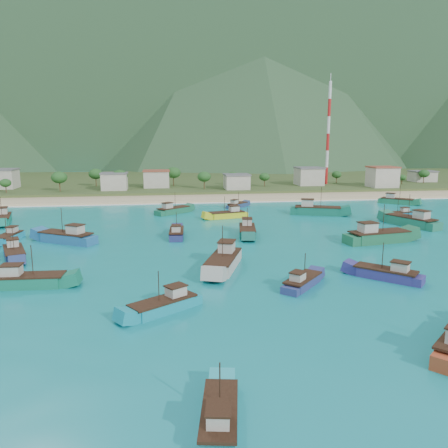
{
  "coord_description": "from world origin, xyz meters",
  "views": [
    {
      "loc": [
        -6.45,
        -70.67,
        20.49
      ],
      "look_at": [
        5.79,
        18.0,
        3.0
      ],
      "focal_mm": 35.0,
      "sensor_mm": 36.0,
      "label": 1
    }
  ],
  "objects": [
    {
      "name": "ground",
      "position": [
        0.0,
        0.0,
        0.0
      ],
      "size": [
        600.0,
        600.0,
        0.0
      ],
      "primitive_type": "plane",
      "color": "#0C7184",
      "rests_on": "ground"
    },
    {
      "name": "boat_31",
      "position": [
        34.94,
        43.04,
        1.09
      ],
      "size": [
        14.34,
        8.39,
        8.14
      ],
      "rotation": [
        0.0,
        0.0,
        4.38
      ],
      "color": "#10654F",
      "rests_on": "ground"
    },
    {
      "name": "radio_tower",
      "position": [
        62.28,
        108.0,
        22.69
      ],
      "size": [
        1.2,
        1.2,
        42.18
      ],
      "color": "red",
      "rests_on": "ground"
    },
    {
      "name": "boat_18",
      "position": [
        25.98,
        -12.5,
        0.68
      ],
      "size": [
        9.22,
        9.05,
        5.89
      ],
      "rotation": [
        0.0,
        0.0,
        0.8
      ],
      "color": "navy",
      "rests_on": "ground"
    },
    {
      "name": "boat_5",
      "position": [
        11.19,
        20.27,
        0.8
      ],
      "size": [
        4.99,
        11.45,
        6.54
      ],
      "rotation": [
        0.0,
        0.0,
        2.98
      ],
      "color": "#196657",
      "rests_on": "ground"
    },
    {
      "name": "boat_28",
      "position": [
        -26.08,
        18.29,
        0.95
      ],
      "size": [
        12.68,
        9.59,
        7.41
      ],
      "rotation": [
        0.0,
        0.0,
        1.03
      ],
      "color": "#226197",
      "rests_on": "ground"
    },
    {
      "name": "boat_13",
      "position": [
        -32.81,
        7.69,
        0.7
      ],
      "size": [
        6.55,
        10.61,
        6.04
      ],
      "rotation": [
        0.0,
        0.0,
        3.52
      ],
      "color": "navy",
      "rests_on": "ground"
    },
    {
      "name": "boat_3",
      "position": [
        -6.78,
        -20.33,
        0.63
      ],
      "size": [
        9.42,
        7.7,
        5.61
      ],
      "rotation": [
        0.0,
        0.0,
        2.17
      ],
      "color": "teal",
      "rests_on": "ground"
    },
    {
      "name": "boat_16",
      "position": [
        9.95,
        41.41,
        0.73
      ],
      "size": [
        10.85,
        5.51,
        6.15
      ],
      "rotation": [
        0.0,
        0.0,
        1.82
      ],
      "color": "yellow",
      "rests_on": "ground"
    },
    {
      "name": "boat_21",
      "position": [
        2.76,
        -3.62,
        0.99
      ],
      "size": [
        7.93,
        13.42,
        7.62
      ],
      "rotation": [
        0.0,
        0.0,
        2.8
      ],
      "color": "#BBB2A9",
      "rests_on": "ground"
    },
    {
      "name": "boat_12",
      "position": [
        56.11,
        37.34,
        0.49
      ],
      "size": [
        8.46,
        3.24,
        4.88
      ],
      "rotation": [
        0.0,
        0.0,
        1.67
      ],
      "color": "#0F678C",
      "rests_on": "ground"
    },
    {
      "name": "village",
      "position": [
        9.75,
        101.1,
        4.86
      ],
      "size": [
        213.89,
        26.97,
        7.7
      ],
      "color": "beige",
      "rests_on": "ground"
    },
    {
      "name": "boat_17",
      "position": [
        15.51,
        58.87,
        0.53
      ],
      "size": [
        7.8,
        8.01,
        5.1
      ],
      "rotation": [
        0.0,
        0.0,
        5.52
      ],
      "color": "navy",
      "rests_on": "ground"
    },
    {
      "name": "boat_4",
      "position": [
        -4.07,
        20.38,
        0.64
      ],
      "size": [
        3.44,
        9.79,
        5.69
      ],
      "rotation": [
        0.0,
        0.0,
        6.22
      ],
      "color": "navy",
      "rests_on": "ground"
    },
    {
      "name": "boat_2",
      "position": [
        -2.91,
        -42.59,
        0.52
      ],
      "size": [
        3.93,
        8.8,
        5.02
      ],
      "rotation": [
        0.0,
        0.0,
        6.11
      ],
      "color": "#22A4B2",
      "rests_on": "ground"
    },
    {
      "name": "boat_11",
      "position": [
        -4.14,
        50.27,
        0.77
      ],
      "size": [
        10.38,
        9.34,
        6.39
      ],
      "rotation": [
        0.0,
        0.0,
        5.4
      ],
      "color": "#1A6847",
      "rests_on": "ground"
    },
    {
      "name": "beach",
      "position": [
        0.0,
        79.0,
        0.0
      ],
      "size": [
        400.0,
        18.0,
        1.2
      ],
      "primitive_type": "cube",
      "color": "beige",
      "rests_on": "ground"
    },
    {
      "name": "boat_32",
      "position": [
        -25.82,
        -8.79,
        0.78
      ],
      "size": [
        11.0,
        3.64,
        6.43
      ],
      "rotation": [
        0.0,
        0.0,
        4.67
      ],
      "color": "#127356",
      "rests_on": "ground"
    },
    {
      "name": "boat_22",
      "position": [
        -38.24,
        21.58,
        0.57
      ],
      "size": [
        4.05,
        9.28,
        5.3
      ],
      "rotation": [
        0.0,
        0.0,
        2.98
      ],
      "color": "#1694B9",
      "rests_on": "ground"
    },
    {
      "name": "boat_9",
      "position": [
        -46.37,
        42.25,
        0.88
      ],
      "size": [
        6.29,
        12.31,
        6.98
      ],
      "rotation": [
        0.0,
        0.0,
        3.39
      ],
      "color": "#127D66",
      "rests_on": "ground"
    },
    {
      "name": "surf_line",
      "position": [
        0.0,
        69.5,
        0.0
      ],
      "size": [
        400.0,
        2.5,
        0.08
      ],
      "primitive_type": "cube",
      "color": "white",
      "rests_on": "ground"
    },
    {
      "name": "vegetation",
      "position": [
        -8.67,
        103.14,
        5.24
      ],
      "size": [
        276.65,
        25.73,
        8.85
      ],
      "color": "#235623",
      "rests_on": "ground"
    },
    {
      "name": "boat_30",
      "position": [
        51.97,
        24.56,
        1.06
      ],
      "size": [
        8.72,
        13.99,
        7.97
      ],
      "rotation": [
        0.0,
        0.0,
        0.38
      ],
      "color": "#1F7254",
      "rests_on": "ground"
    },
    {
      "name": "land",
      "position": [
        0.0,
        140.0,
        0.0
      ],
      "size": [
        400.0,
        110.0,
        2.4
      ],
      "primitive_type": "cube",
      "color": "#385123",
      "rests_on": "ground"
    },
    {
      "name": "boat_0",
      "position": [
        35.94,
        9.89,
        1.09
      ],
      "size": [
        14.27,
        6.35,
        8.14
      ],
      "rotation": [
        0.0,
        0.0,
        4.88
      ],
      "color": "#1C6541",
      "rests_on": "ground"
    },
    {
      "name": "boat_20",
      "position": [
        12.51,
        -14.03,
        0.54
      ],
      "size": [
        7.74,
        8.19,
        5.14
      ],
      "rotation": [
        0.0,
        0.0,
        5.55
      ],
      "color": "navy",
      "rests_on": "ground"
    },
    {
      "name": "boat_6",
      "position": [
        67.56,
        59.33,
        0.78
      ],
      "size": [
        10.3,
        9.64,
        6.44
      ],
      "rotation": [
        0.0,
        0.0,
        3.99
      ],
      "color": "#1E764F",
      "rests_on": "ground"
    },
    {
      "name": "mountains",
      "position": [
        -18.31,
        403.81,
        106.83
      ],
      "size": [
        1520.0,
        440.0,
        260.0
      ],
      "color": "slate",
      "rests_on": "ground"
    }
  ]
}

